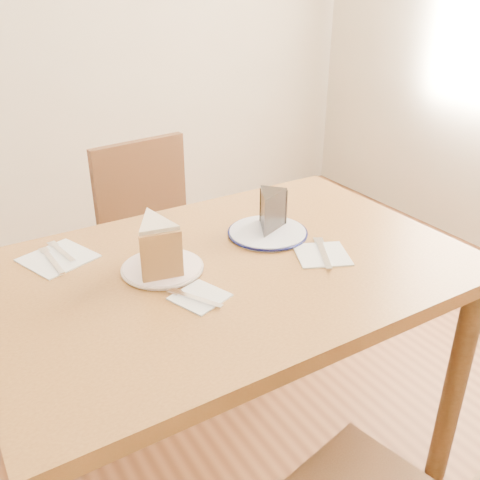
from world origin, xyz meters
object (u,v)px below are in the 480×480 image
plate_navy (268,233)px  chocolate_cake (269,214)px  plate_cream (162,268)px  table (230,296)px  chair_far (163,251)px  carrot_cake (155,244)px

plate_navy → chocolate_cake: (0.01, 0.00, 0.05)m
plate_cream → plate_navy: size_ratio=0.91×
plate_cream → plate_navy: same height
table → chocolate_cake: 0.26m
plate_cream → chocolate_cake: 0.34m
chocolate_cake → chair_far: bearing=-31.6°
table → chair_far: chair_far is taller
plate_navy → carrot_cake: bearing=-177.2°
plate_cream → table: bearing=-19.8°
table → plate_navy: 0.22m
carrot_cake → plate_navy: bearing=13.3°
table → chocolate_cake: size_ratio=11.22×
table → chocolate_cake: (0.18, 0.09, 0.16)m
carrot_cake → chocolate_cake: size_ratio=1.25×
plate_cream → carrot_cake: 0.07m
plate_cream → chocolate_cake: bearing=5.7°
chair_far → plate_navy: (0.10, -0.53, 0.27)m
plate_cream → chocolate_cake: size_ratio=1.81×
plate_cream → carrot_cake: carrot_cake is taller
table → plate_cream: size_ratio=6.21×
plate_cream → carrot_cake: bearing=125.1°
chair_far → plate_navy: bearing=93.9°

